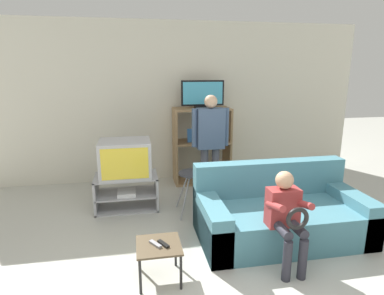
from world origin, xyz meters
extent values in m
cube|color=silver|center=(0.00, 3.38, 1.30)|extent=(6.40, 0.06, 2.60)
cube|color=#A8A8AD|center=(-0.80, 2.22, 0.01)|extent=(0.83, 0.50, 0.02)
cube|color=#A8A8AD|center=(-0.80, 2.22, 0.21)|extent=(0.80, 0.50, 0.02)
cube|color=#A8A8AD|center=(-0.80, 2.22, 0.45)|extent=(0.83, 0.50, 0.02)
cube|color=#A8A8AD|center=(-1.20, 2.22, 0.23)|extent=(0.03, 0.50, 0.46)
cube|color=#A8A8AD|center=(-0.40, 2.22, 0.23)|extent=(0.03, 0.50, 0.46)
cube|color=silver|center=(-0.80, 2.16, 0.24)|extent=(0.24, 0.28, 0.05)
cube|color=#B2B2B7|center=(-0.80, 2.23, 0.70)|extent=(0.66, 0.53, 0.48)
cube|color=yellow|center=(-0.80, 1.96, 0.70)|extent=(0.58, 0.01, 0.40)
cube|color=#9E7A51|center=(-0.02, 3.08, 0.62)|extent=(0.03, 0.46, 1.24)
cube|color=#9E7A51|center=(0.86, 3.08, 0.62)|extent=(0.03, 0.46, 1.24)
cube|color=#9E7A51|center=(0.42, 3.08, 0.02)|extent=(0.85, 0.46, 0.03)
cube|color=#9E7A51|center=(0.42, 3.08, 0.68)|extent=(0.85, 0.46, 0.03)
cube|color=#9E7A51|center=(0.42, 3.08, 1.22)|extent=(0.85, 0.46, 0.03)
cube|color=#3870B7|center=(0.26, 3.01, 0.81)|extent=(0.18, 0.04, 0.22)
cube|color=black|center=(0.43, 3.06, 1.26)|extent=(0.24, 0.20, 0.04)
cube|color=black|center=(0.43, 3.06, 1.48)|extent=(0.69, 0.04, 0.40)
cube|color=#4CB7E0|center=(0.43, 3.04, 1.48)|extent=(0.64, 0.01, 0.35)
cylinder|color=#99999E|center=(-0.07, 1.77, 0.27)|extent=(0.17, 0.18, 0.55)
cylinder|color=#99999E|center=(0.17, 1.77, 0.27)|extent=(0.17, 0.18, 0.55)
cylinder|color=#99999E|center=(-0.07, 2.02, 0.27)|extent=(0.17, 0.18, 0.55)
cylinder|color=#99999E|center=(0.17, 2.02, 0.27)|extent=(0.17, 0.18, 0.55)
cylinder|color=#333338|center=(0.05, 1.90, 0.55)|extent=(0.37, 0.37, 0.02)
cube|color=brown|center=(-0.50, 0.59, 0.34)|extent=(0.39, 0.39, 0.02)
cylinder|color=black|center=(-0.67, 0.42, 0.16)|extent=(0.02, 0.02, 0.33)
cylinder|color=black|center=(-0.33, 0.42, 0.16)|extent=(0.02, 0.02, 0.33)
cylinder|color=black|center=(-0.67, 0.76, 0.16)|extent=(0.02, 0.02, 0.33)
cylinder|color=black|center=(-0.33, 0.76, 0.16)|extent=(0.02, 0.02, 0.33)
cube|color=black|center=(-0.46, 0.58, 0.36)|extent=(0.10, 0.14, 0.02)
cube|color=gray|center=(-0.53, 0.59, 0.36)|extent=(0.11, 0.14, 0.02)
cube|color=teal|center=(0.90, 1.08, 0.19)|extent=(1.83, 0.94, 0.38)
cube|color=teal|center=(0.90, 1.45, 0.59)|extent=(1.83, 0.20, 0.41)
cube|color=teal|center=(0.10, 1.08, 0.25)|extent=(0.22, 0.94, 0.50)
cube|color=teal|center=(1.71, 1.08, 0.25)|extent=(0.22, 0.94, 0.50)
cylinder|color=#4C4C56|center=(0.30, 2.34, 0.38)|extent=(0.11, 0.11, 0.76)
cylinder|color=#4C4C56|center=(0.47, 2.34, 0.38)|extent=(0.11, 0.11, 0.76)
cube|color=#475B7A|center=(0.38, 2.34, 1.04)|extent=(0.38, 0.20, 0.57)
cylinder|color=#475B7A|center=(0.16, 2.34, 1.05)|extent=(0.08, 0.08, 0.54)
cylinder|color=#475B7A|center=(0.61, 2.34, 1.05)|extent=(0.08, 0.08, 0.54)
sphere|color=#DBAD89|center=(0.38, 2.34, 1.41)|extent=(0.18, 0.18, 0.18)
cylinder|color=#2D2D38|center=(0.62, 0.37, 0.19)|extent=(0.08, 0.08, 0.38)
cylinder|color=#2D2D38|center=(0.77, 0.37, 0.19)|extent=(0.08, 0.08, 0.38)
cylinder|color=#2D2D38|center=(0.62, 0.52, 0.43)|extent=(0.09, 0.30, 0.09)
cylinder|color=#2D2D38|center=(0.77, 0.52, 0.43)|extent=(0.09, 0.30, 0.09)
cube|color=#993333|center=(0.69, 0.67, 0.57)|extent=(0.30, 0.17, 0.37)
cylinder|color=#993333|center=(0.56, 0.54, 0.65)|extent=(0.06, 0.31, 0.14)
cylinder|color=#993333|center=(0.83, 0.54, 0.65)|extent=(0.06, 0.31, 0.14)
sphere|color=tan|center=(0.69, 0.67, 0.84)|extent=(0.17, 0.17, 0.17)
torus|color=black|center=(0.69, 0.38, 0.59)|extent=(0.21, 0.04, 0.21)
camera|label=1|loc=(-0.67, -1.96, 1.85)|focal=30.00mm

